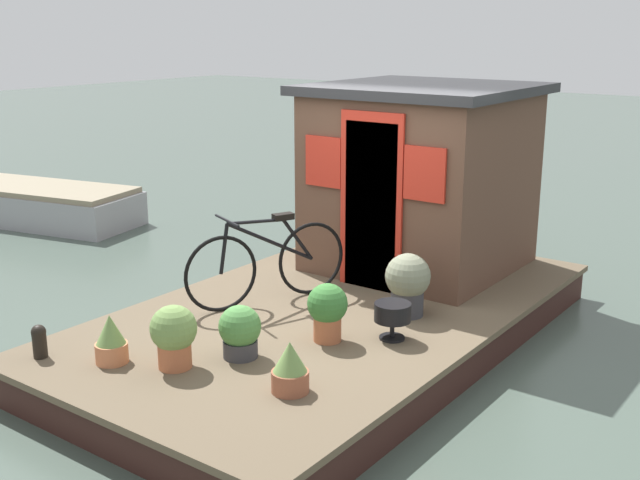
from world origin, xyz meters
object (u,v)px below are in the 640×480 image
object	(u,v)px
charcoal_grill	(393,314)
mooring_bollard	(39,340)
potted_plant_lavender	(240,331)
houseboat_cabin	(421,176)
dinghy_boat	(43,204)
potted_plant_sage	(327,309)
potted_plant_succulent	(174,334)
bicycle	(268,262)
potted_plant_ivy	(408,282)
potted_plant_thyme	(111,340)
potted_plant_geranium	(290,368)

from	to	relation	value
charcoal_grill	mooring_bollard	xyz separation A→B (m)	(-2.03, 2.10, -0.08)
potted_plant_lavender	charcoal_grill	distance (m)	1.32
houseboat_cabin	dinghy_boat	xyz separation A→B (m)	(-0.41, 6.41, -1.10)
potted_plant_sage	potted_plant_succulent	size ratio (longest dim) A/B	0.99
mooring_bollard	dinghy_boat	size ratio (longest dim) A/B	0.09
bicycle	potted_plant_succulent	world-z (taller)	bicycle
potted_plant_succulent	mooring_bollard	distance (m)	1.15
mooring_bollard	potted_plant_lavender	bearing A→B (deg)	-53.37
potted_plant_sage	potted_plant_ivy	distance (m)	0.97
potted_plant_thyme	potted_plant_geranium	bearing A→B (deg)	-73.52
potted_plant_sage	potted_plant_geranium	xyz separation A→B (m)	(-0.95, -0.35, -0.10)
charcoal_grill	potted_plant_succulent	bearing A→B (deg)	144.60
potted_plant_sage	dinghy_boat	xyz separation A→B (m)	(1.98, 6.87, -0.37)
potted_plant_ivy	bicycle	bearing A→B (deg)	111.21
houseboat_cabin	charcoal_grill	bearing A→B (deg)	-156.21
potted_plant_lavender	potted_plant_succulent	distance (m)	0.54
potted_plant_succulent	bicycle	bearing A→B (deg)	13.46
potted_plant_lavender	mooring_bollard	bearing A→B (deg)	126.63
mooring_bollard	bicycle	bearing A→B (deg)	-16.89
charcoal_grill	dinghy_boat	world-z (taller)	charcoal_grill
potted_plant_succulent	mooring_bollard	size ratio (longest dim) A/B	1.83
potted_plant_sage	potted_plant_succulent	world-z (taller)	potted_plant_succulent
bicycle	charcoal_grill	distance (m)	1.47
potted_plant_thyme	charcoal_grill	bearing A→B (deg)	-41.64
potted_plant_thyme	potted_plant_geranium	world-z (taller)	potted_plant_thyme
potted_plant_succulent	charcoal_grill	size ratio (longest dim) A/B	1.58
mooring_bollard	dinghy_boat	bearing A→B (deg)	54.98
potted_plant_succulent	mooring_bollard	xyz separation A→B (m)	(-0.51, 1.02, -0.13)
charcoal_grill	bicycle	bearing A→B (deg)	86.66
bicycle	mooring_bollard	world-z (taller)	bicycle
houseboat_cabin	potted_plant_geranium	bearing A→B (deg)	-166.28
houseboat_cabin	potted_plant_thyme	world-z (taller)	houseboat_cabin
potted_plant_ivy	dinghy_boat	bearing A→B (deg)	81.67
potted_plant_thyme	potted_plant_geranium	xyz separation A→B (m)	(0.44, -1.47, -0.00)
potted_plant_lavender	potted_plant_ivy	xyz separation A→B (m)	(1.63, -0.60, 0.10)
bicycle	potted_plant_sage	bearing A→B (deg)	-113.35
mooring_bollard	potted_plant_thyme	bearing A→B (deg)	-62.80
potted_plant_geranium	charcoal_grill	size ratio (longest dim) A/B	1.21
potted_plant_thyme	potted_plant_lavender	world-z (taller)	potted_plant_lavender
potted_plant_thyme	potted_plant_ivy	world-z (taller)	potted_plant_ivy
potted_plant_succulent	charcoal_grill	xyz separation A→B (m)	(1.51, -1.08, -0.05)
potted_plant_sage	bicycle	bearing A→B (deg)	66.65
potted_plant_lavender	dinghy_boat	bearing A→B (deg)	67.64
bicycle	charcoal_grill	xyz separation A→B (m)	(-0.09, -1.46, -0.17)
potted_plant_lavender	potted_plant_geranium	bearing A→B (deg)	-109.44
houseboat_cabin	bicycle	bearing A→B (deg)	163.78
charcoal_grill	mooring_bollard	world-z (taller)	charcoal_grill
houseboat_cabin	bicycle	distance (m)	2.11
potted_plant_thyme	mooring_bollard	world-z (taller)	potted_plant_thyme
bicycle	charcoal_grill	bearing A→B (deg)	-93.34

